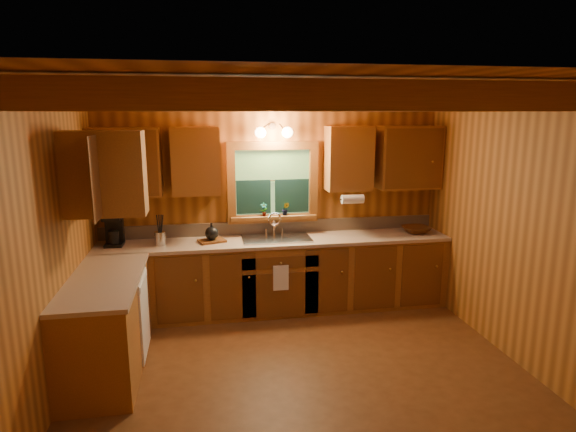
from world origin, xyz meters
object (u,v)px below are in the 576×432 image
at_px(coffee_maker, 114,230).
at_px(sink, 276,242).
at_px(cutting_board, 212,241).
at_px(wicker_basket, 416,230).

bearing_deg(coffee_maker, sink, -0.42).
bearing_deg(cutting_board, sink, -16.96).
bearing_deg(wicker_basket, sink, 179.40).
height_order(coffee_maker, wicker_basket, coffee_maker).
xyz_separation_m(cutting_board, wicker_basket, (2.55, -0.01, 0.03)).
bearing_deg(wicker_basket, cutting_board, 179.84).
xyz_separation_m(sink, wicker_basket, (1.79, -0.02, 0.09)).
bearing_deg(sink, wicker_basket, -0.60).
relative_size(cutting_board, wicker_basket, 0.88).
bearing_deg(coffee_maker, wicker_basket, 0.11).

